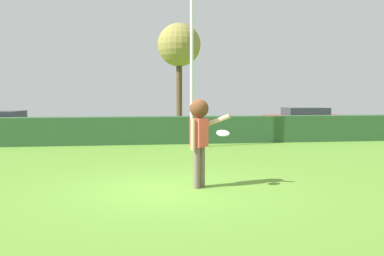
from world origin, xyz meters
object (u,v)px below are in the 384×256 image
object	(u,v)px
person	(200,129)
parked_car_red	(305,118)
lamppost	(192,47)
bare_elm_tree	(179,46)
frisbee	(223,133)

from	to	relation	value
person	parked_car_red	size ratio (longest dim) A/B	0.43
lamppost	bare_elm_tree	bearing A→B (deg)	85.67
frisbee	lamppost	xyz separation A→B (m)	(0.41, 7.08, 2.50)
lamppost	bare_elm_tree	world-z (taller)	lamppost
person	parked_car_red	bearing A→B (deg)	59.22
parked_car_red	lamppost	bearing A→B (deg)	-137.67
frisbee	parked_car_red	distance (m)	15.49
lamppost	person	bearing A→B (deg)	-97.05
person	bare_elm_tree	world-z (taller)	bare_elm_tree
person	lamppost	world-z (taller)	lamppost
bare_elm_tree	lamppost	bearing A→B (deg)	-94.33
lamppost	parked_car_red	xyz separation A→B (m)	(7.10, 6.47, -2.94)
lamppost	frisbee	bearing A→B (deg)	-93.32
frisbee	lamppost	world-z (taller)	lamppost
person	lamppost	xyz separation A→B (m)	(0.85, 6.87, 2.43)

